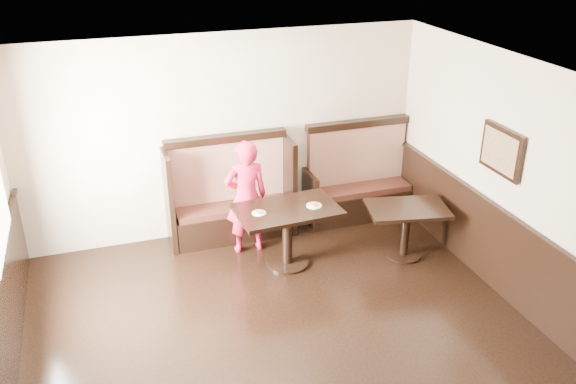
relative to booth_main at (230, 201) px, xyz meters
name	(u,v)px	position (x,y,z in m)	size (l,w,h in m)	color
room_shell	(274,324)	(-0.30, -3.01, 0.14)	(7.00, 7.00, 7.00)	tan
booth_main	(230,201)	(0.00, 0.00, 0.00)	(1.75, 0.72, 1.45)	black
booth_neighbor	(359,185)	(1.95, 0.00, -0.05)	(1.65, 0.72, 1.45)	black
table_main	(287,222)	(0.50, -1.01, 0.09)	(1.31, 0.87, 0.81)	black
table_neighbor	(406,220)	(2.04, -1.29, 0.01)	(1.14, 0.86, 0.71)	black
child	(246,197)	(0.11, -0.49, 0.26)	(0.57, 0.38, 1.57)	red
pizza_plate_left	(259,212)	(0.13, -1.03, 0.30)	(0.17, 0.17, 0.03)	white
pizza_plate_right	(314,205)	(0.84, -1.06, 0.30)	(0.20, 0.20, 0.04)	white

